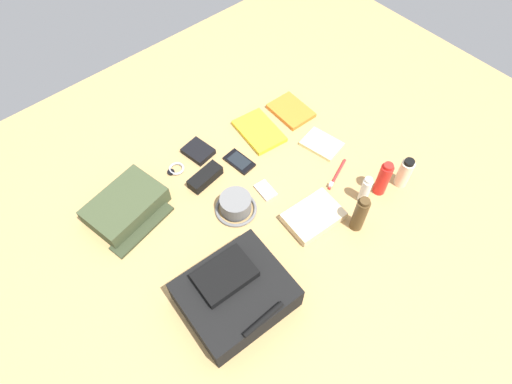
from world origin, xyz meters
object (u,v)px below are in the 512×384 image
backpack (235,294)px  wristwatch (176,169)px  toiletry_pouch (126,207)px  toothbrush (336,176)px  folded_towel (313,216)px  sunscreen_spray (383,179)px  toothpaste_tube (365,190)px  cell_phone (239,162)px  lotion_bottle (404,173)px  paperback_novel (291,111)px  sunglasses_case (205,177)px  media_player (266,191)px  travel_guidebook (259,131)px  wallet (198,151)px  bucket_hat (236,205)px  notepad (322,144)px  cologne_bottle (360,214)px

backpack → wristwatch: bearing=-105.8°
toiletry_pouch → wristwatch: toiletry_pouch is taller
toothbrush → folded_towel: folded_towel is taller
sunscreen_spray → toothpaste_tube: (0.08, -0.02, -0.02)m
cell_phone → lotion_bottle: bearing=129.9°
paperback_novel → sunglasses_case: bearing=5.4°
toothpaste_tube → media_player: 0.36m
media_player → travel_guidebook: bearing=-126.2°
wristwatch → media_player: bearing=122.7°
cell_phone → toothbrush: (-0.24, 0.30, 0.00)m
media_player → folded_towel: size_ratio=0.44×
backpack → media_player: size_ratio=3.83×
lotion_bottle → media_player: (0.41, -0.31, -0.06)m
travel_guidebook → wristwatch: 0.38m
lotion_bottle → media_player: size_ratio=1.51×
cell_phone → wallet: wallet is taller
cell_phone → sunglasses_case: sunglasses_case is taller
paperback_novel → wristwatch: paperback_novel is taller
wristwatch → sunglasses_case: (-0.06, 0.12, 0.01)m
bucket_hat → sunglasses_case: bucket_hat is taller
media_player → toiletry_pouch: bearing=-31.1°
media_player → wallet: 0.33m
toothpaste_tube → toothbrush: toothpaste_tube is taller
media_player → wallet: bearing=-75.9°
backpack → bucket_hat: backpack is taller
notepad → folded_towel: folded_towel is taller
lotion_bottle → paperback_novel: lotion_bottle is taller
media_player → sunglasses_case: size_ratio=0.64×
bucket_hat → toothpaste_tube: toothpaste_tube is taller
travel_guidebook → notepad: bearing=123.6°
bucket_hat → paperback_novel: size_ratio=0.84×
toothpaste_tube → travel_guidebook: bearing=-81.9°
wristwatch → toothbrush: size_ratio=0.46×
travel_guidebook → toothbrush: 0.37m
toiletry_pouch → wristwatch: (-0.24, -0.04, -0.03)m
cologne_bottle → cell_phone: 0.52m
cologne_bottle → paperback_novel: cologne_bottle is taller
bucket_hat → wristwatch: size_ratio=2.17×
sunscreen_spray → folded_towel: sunscreen_spray is taller
bucket_hat → notepad: size_ratio=1.03×
wristwatch → folded_towel: (-0.24, 0.51, 0.01)m
lotion_bottle → toothbrush: 0.25m
wallet → media_player: bearing=95.2°
wristwatch → cell_phone: bearing=147.4°
toiletry_pouch → media_player: bearing=148.9°
sunscreen_spray → notepad: sunscreen_spray is taller
wristwatch → toothbrush: bearing=136.0°
travel_guidebook → sunglasses_case: (0.32, 0.05, 0.01)m
sunscreen_spray → toothpaste_tube: bearing=-11.7°
backpack → cologne_bottle: bearing=172.1°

